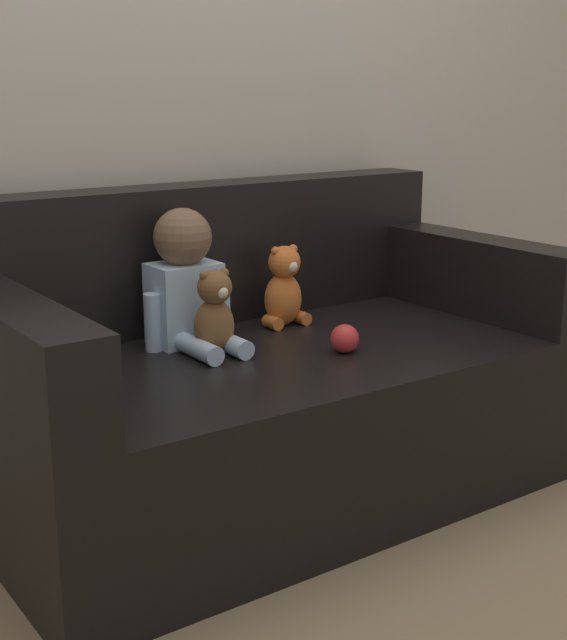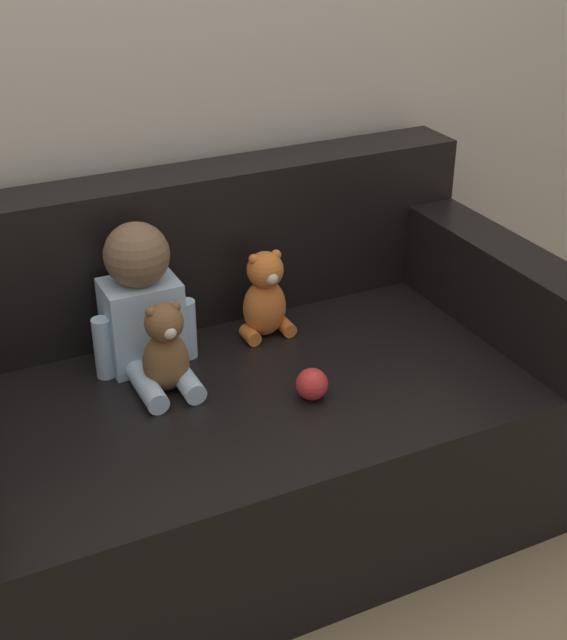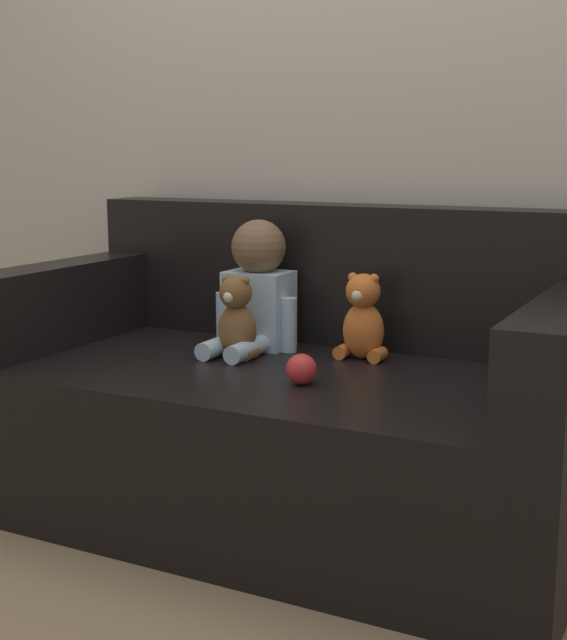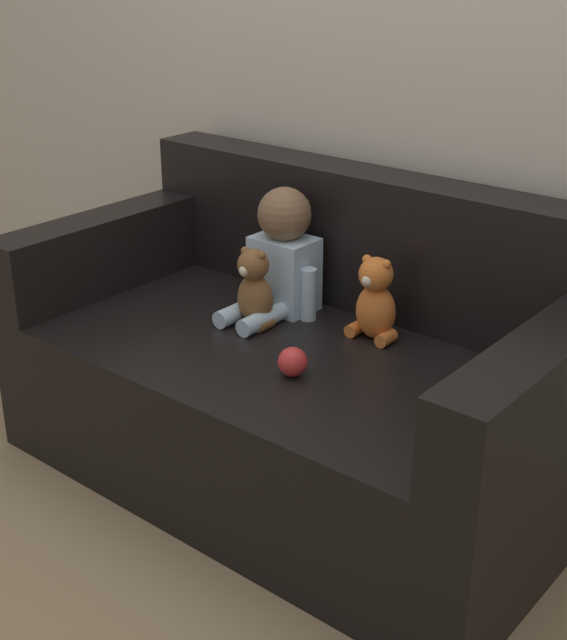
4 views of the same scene
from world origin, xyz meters
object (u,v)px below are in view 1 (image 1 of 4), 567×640
at_px(couch, 264,385).
at_px(person_baby, 186,284).
at_px(plush_toy_side, 284,288).
at_px(toy_ball, 345,339).
at_px(teddy_bear_brown, 215,315).

distance_m(couch, person_baby, 0.39).
height_order(plush_toy_side, toy_ball, plush_toy_side).
height_order(couch, teddy_bear_brown, couch).
xyz_separation_m(person_baby, teddy_bear_brown, (0.01, -0.14, -0.07)).
relative_size(teddy_bear_brown, toy_ball, 3.00).
height_order(couch, person_baby, couch).
xyz_separation_m(person_baby, plush_toy_side, (0.36, 0.01, -0.06)).
relative_size(person_baby, toy_ball, 4.87).
bearing_deg(teddy_bear_brown, plush_toy_side, 23.53).
distance_m(couch, teddy_bear_brown, 0.32).
relative_size(person_baby, plush_toy_side, 1.56).
relative_size(couch, plush_toy_side, 6.66).
height_order(couch, plush_toy_side, couch).
bearing_deg(teddy_bear_brown, toy_ball, -32.29).
distance_m(teddy_bear_brown, toy_ball, 0.38).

